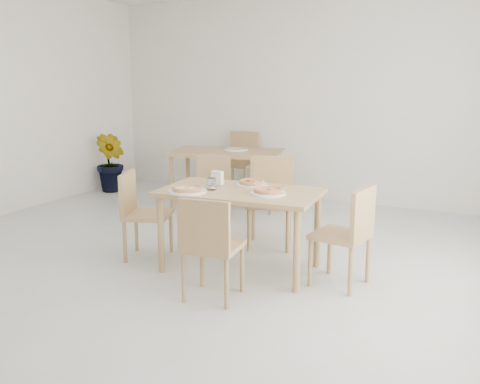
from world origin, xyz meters
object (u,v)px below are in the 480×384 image
at_px(potted_plant, 112,162).
at_px(plate_empty, 236,150).
at_px(main_table, 240,200).
at_px(second_table, 227,157).
at_px(tumbler_b, 213,179).
at_px(chair_back_n, 241,159).
at_px(chair_east, 350,230).
at_px(chair_south, 209,242).
at_px(chair_back_s, 214,181).
at_px(tumbler_a, 211,184).
at_px(plate_pepperoni, 252,185).
at_px(plate_margherita, 268,193).
at_px(pizza_mushroom, 187,189).
at_px(chair_north, 271,195).
at_px(plate_mushroom, 187,191).
at_px(pizza_margherita, 268,191).
at_px(pizza_pepperoni, 252,182).
at_px(napkin_holder, 217,179).
at_px(chair_west, 139,208).

bearing_deg(potted_plant, plate_empty, 3.62).
distance_m(main_table, second_table, 2.47).
bearing_deg(tumbler_b, chair_back_n, 111.86).
bearing_deg(chair_east, tumbler_b, -84.99).
relative_size(chair_south, chair_back_s, 1.04).
bearing_deg(plate_empty, tumbler_a, -67.56).
bearing_deg(plate_pepperoni, tumbler_b, -161.09).
distance_m(chair_back_s, plate_empty, 0.86).
distance_m(chair_east, plate_pepperoni, 1.05).
distance_m(plate_margherita, plate_empty, 2.70).
distance_m(plate_empty, potted_plant, 2.06).
bearing_deg(pizza_mushroom, chair_south, -43.40).
bearing_deg(chair_north, plate_margherita, -86.66).
xyz_separation_m(plate_mushroom, pizza_margherita, (0.67, 0.26, 0.02)).
bearing_deg(plate_empty, tumbler_b, -67.88).
bearing_deg(pizza_mushroom, main_table, 37.67).
height_order(chair_north, plate_mushroom, chair_north).
distance_m(pizza_mushroom, chair_back_n, 3.29).
relative_size(plate_pepperoni, pizza_pepperoni, 0.95).
height_order(main_table, pizza_mushroom, pizza_mushroom).
distance_m(chair_north, pizza_pepperoni, 0.66).
xyz_separation_m(chair_south, chair_east, (0.89, 0.81, 0.01)).
bearing_deg(plate_margherita, napkin_holder, 168.41).
distance_m(tumbler_a, chair_back_s, 1.77).
bearing_deg(chair_east, chair_back_s, -115.52).
relative_size(plate_mushroom, plate_empty, 1.09).
bearing_deg(tumbler_a, tumbler_b, 115.47).
bearing_deg(napkin_holder, pizza_pepperoni, 31.08).
xyz_separation_m(plate_mushroom, tumbler_a, (0.14, 0.19, 0.04)).
distance_m(main_table, pizza_pepperoni, 0.26).
height_order(chair_north, chair_back_n, chair_north).
bearing_deg(plate_empty, chair_south, -66.17).
relative_size(plate_margherita, plate_mushroom, 0.93).
bearing_deg(plate_pepperoni, pizza_margherita, -42.38).
distance_m(pizza_margherita, second_table, 2.66).
distance_m(chair_south, chair_back_s, 2.48).
height_order(chair_west, napkin_holder, napkin_holder).
distance_m(tumbler_b, chair_back_s, 1.53).
bearing_deg(chair_east, plate_margherita, -75.71).
distance_m(napkin_holder, potted_plant, 3.58).
relative_size(plate_pepperoni, tumbler_a, 2.73).
bearing_deg(second_table, chair_back_n, 87.25).
bearing_deg(chair_west, chair_back_s, -18.30).
distance_m(chair_east, napkin_holder, 1.33).
relative_size(main_table, tumbler_a, 13.89).
bearing_deg(chair_back_n, pizza_pepperoni, -62.13).
bearing_deg(chair_north, plate_empty, 110.05).
relative_size(main_table, plate_empty, 4.78).
bearing_deg(plate_margherita, pizza_mushroom, -158.71).
bearing_deg(potted_plant, chair_back_n, 22.00).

